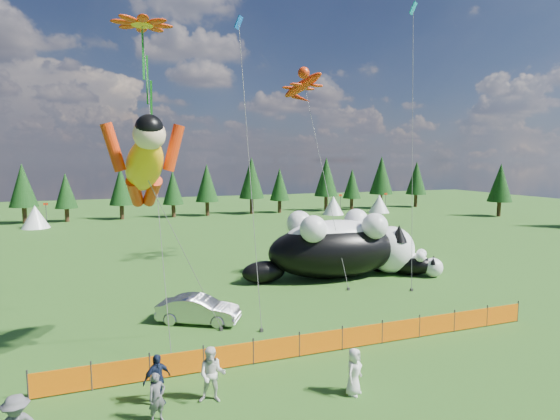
# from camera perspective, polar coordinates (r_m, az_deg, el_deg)

# --- Properties ---
(ground) EXTENTS (160.00, 160.00, 0.00)m
(ground) POSITION_cam_1_polar(r_m,az_deg,el_deg) (22.19, 2.00, -15.15)
(ground) COLOR #0B3309
(ground) RESTS_ON ground
(safety_fence) EXTENTS (22.06, 0.06, 1.10)m
(safety_fence) POSITION_cam_1_polar(r_m,az_deg,el_deg) (19.45, 5.40, -16.79)
(safety_fence) COLOR #262626
(safety_fence) RESTS_ON ground
(tree_line) EXTENTS (90.00, 4.00, 8.00)m
(tree_line) POSITION_cam_1_polar(r_m,az_deg,el_deg) (64.75, -12.80, 2.64)
(tree_line) COLOR black
(tree_line) RESTS_ON ground
(festival_tents) EXTENTS (50.00, 3.20, 2.80)m
(festival_tents) POSITION_cam_1_polar(r_m,az_deg,el_deg) (62.39, -2.10, 0.26)
(festival_tents) COLOR white
(festival_tents) RESTS_ON ground
(cat_large) EXTENTS (12.83, 4.94, 4.63)m
(cat_large) POSITION_cam_1_polar(r_m,az_deg,el_deg) (31.06, 8.05, -4.67)
(cat_large) COLOR black
(cat_large) RESTS_ON ground
(cat_small) EXTENTS (4.17, 3.88, 1.83)m
(cat_small) POSITION_cam_1_polar(r_m,az_deg,el_deg) (32.90, 16.66, -6.61)
(cat_small) COLOR black
(cat_small) RESTS_ON ground
(car) EXTENTS (4.33, 3.24, 1.36)m
(car) POSITION_cam_1_polar(r_m,az_deg,el_deg) (22.99, -10.59, -12.65)
(car) COLOR #AFAEB3
(car) RESTS_ON ground
(spectator_a) EXTENTS (0.68, 0.57, 1.58)m
(spectator_a) POSITION_cam_1_polar(r_m,az_deg,el_deg) (15.38, -15.78, -22.50)
(spectator_a) COLOR #515156
(spectator_a) RESTS_ON ground
(spectator_b) EXTENTS (1.06, 0.81, 1.92)m
(spectator_b) POSITION_cam_1_polar(r_m,az_deg,el_deg) (15.96, -8.86, -20.49)
(spectator_b) COLOR silver
(spectator_b) RESTS_ON ground
(spectator_c) EXTENTS (1.15, 0.95, 1.75)m
(spectator_c) POSITION_cam_1_polar(r_m,az_deg,el_deg) (16.22, -15.78, -20.54)
(spectator_c) COLOR #131C36
(spectator_c) RESTS_ON ground
(spectator_e) EXTENTS (0.97, 0.91, 1.67)m
(spectator_e) POSITION_cam_1_polar(r_m,az_deg,el_deg) (16.48, 9.63, -20.09)
(spectator_e) COLOR silver
(spectator_e) RESTS_ON ground
(superhero_kite) EXTENTS (5.73, 4.93, 10.48)m
(superhero_kite) POSITION_cam_1_polar(r_m,az_deg,el_deg) (18.07, -17.32, 5.52)
(superhero_kite) COLOR #FFAE0D
(superhero_kite) RESTS_ON ground
(gecko_kite) EXTENTS (4.93, 11.14, 15.94)m
(gecko_kite) POSITION_cam_1_polar(r_m,az_deg,el_deg) (34.85, 2.97, 15.94)
(gecko_kite) COLOR red
(gecko_kite) RESTS_ON ground
(flower_kite) EXTENTS (3.33, 6.17, 14.89)m
(flower_kite) POSITION_cam_1_polar(r_m,az_deg,el_deg) (22.40, -17.54, 21.75)
(flower_kite) COLOR red
(flower_kite) RESTS_ON ground
(diamond_kite_a) EXTENTS (0.70, 4.98, 16.41)m
(diamond_kite_a) POSITION_cam_1_polar(r_m,az_deg,el_deg) (25.07, -5.25, 21.28)
(diamond_kite_a) COLOR blue
(diamond_kite_a) RESTS_ON ground
(diamond_kite_b) EXTENTS (3.17, 4.87, 19.71)m
(diamond_kite_b) POSITION_cam_1_polar(r_m,az_deg,el_deg) (34.20, 17.00, 22.68)
(diamond_kite_b) COLOR #0D97A7
(diamond_kite_b) RESTS_ON ground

